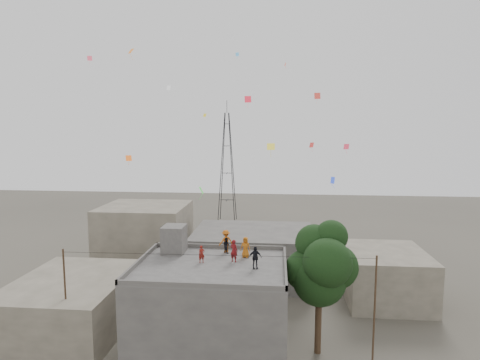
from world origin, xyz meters
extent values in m
plane|color=#47433A|center=(0.00, 0.00, 0.00)|extent=(140.00, 140.00, 0.00)
cube|color=#4C4A47|center=(0.00, 0.00, 3.00)|extent=(10.00, 8.00, 6.00)
cube|color=#4D4B49|center=(0.00, 0.00, 6.05)|extent=(10.00, 8.00, 0.10)
cube|color=#4C4A47|center=(0.00, 3.92, 6.25)|extent=(10.00, 0.15, 0.30)
cube|color=#4C4A47|center=(0.00, -3.92, 6.25)|extent=(10.00, 0.15, 0.30)
cube|color=#4C4A47|center=(4.92, 0.00, 6.25)|extent=(0.15, 8.00, 0.30)
cube|color=#4C4A47|center=(-4.92, 0.00, 6.25)|extent=(0.15, 8.00, 0.30)
cube|color=#4C4A47|center=(-3.20, 2.60, 7.10)|extent=(1.60, 1.80, 2.00)
cube|color=#615B4D|center=(-11.00, 2.00, 2.00)|extent=(8.00, 10.00, 4.00)
cube|color=#4C4A47|center=(2.00, 14.00, 2.50)|extent=(12.00, 9.00, 5.00)
cube|color=#615B4D|center=(-10.00, 16.00, 3.50)|extent=(9.00, 8.00, 7.00)
cube|color=#615B4D|center=(14.00, 10.00, 2.20)|extent=(7.00, 8.00, 4.40)
cylinder|color=black|center=(7.20, 0.50, 2.00)|extent=(0.44, 0.44, 4.00)
cylinder|color=black|center=(7.35, 0.60, 3.60)|extent=(0.64, 0.91, 2.14)
sphere|color=black|center=(7.20, 0.50, 5.20)|extent=(3.60, 3.60, 3.60)
sphere|color=black|center=(8.30, 0.80, 6.00)|extent=(3.00, 3.00, 3.00)
sphere|color=black|center=(6.30, 1.00, 5.60)|extent=(2.80, 2.80, 2.80)
sphere|color=black|center=(7.60, -0.30, 6.60)|extent=(3.20, 3.20, 3.20)
sphere|color=black|center=(6.90, 1.40, 7.40)|extent=(2.60, 2.60, 2.60)
sphere|color=black|center=(8.00, 1.10, 8.00)|extent=(2.20, 2.20, 2.20)
cylinder|color=black|center=(-9.50, -1.50, 3.70)|extent=(0.12, 0.12, 7.40)
cylinder|color=black|center=(10.50, -1.00, 3.70)|extent=(0.12, 0.12, 7.40)
cylinder|color=black|center=(0.50, -1.25, 7.20)|extent=(20.00, 0.52, 0.02)
cylinder|color=black|center=(-4.85, 39.15, 9.00)|extent=(1.27, 1.27, 18.01)
cylinder|color=black|center=(-3.15, 39.15, 9.00)|extent=(1.27, 1.27, 18.01)
cylinder|color=black|center=(-3.15, 40.85, 9.00)|extent=(1.27, 1.27, 18.01)
cylinder|color=black|center=(-4.85, 40.85, 9.00)|extent=(1.27, 1.27, 18.01)
cube|color=black|center=(-4.00, 40.00, 3.60)|extent=(2.36, 0.08, 0.08)
cube|color=black|center=(-4.00, 40.00, 3.60)|extent=(0.08, 2.36, 0.08)
cube|color=black|center=(-4.00, 40.00, 8.10)|extent=(1.81, 0.08, 0.08)
cube|color=black|center=(-4.00, 40.00, 8.10)|extent=(0.08, 1.81, 0.08)
cube|color=black|center=(-4.00, 40.00, 12.60)|extent=(1.26, 0.08, 0.08)
cube|color=black|center=(-4.00, 40.00, 12.60)|extent=(0.08, 1.26, 0.08)
cube|color=black|center=(-4.00, 40.00, 16.20)|extent=(0.82, 0.08, 0.08)
cube|color=black|center=(-4.00, 40.00, 16.20)|extent=(0.08, 0.82, 0.08)
cylinder|color=black|center=(-4.00, 40.00, 19.00)|extent=(0.08, 0.08, 2.00)
imported|color=maroon|center=(1.43, 0.86, 6.88)|extent=(0.67, 0.58, 1.55)
imported|color=#BE6315|center=(2.14, 1.92, 6.84)|extent=(0.79, 0.59, 1.47)
imported|color=black|center=(0.66, 2.84, 6.67)|extent=(0.70, 0.69, 1.14)
imported|color=black|center=(2.95, -0.39, 6.84)|extent=(0.93, 0.56, 1.49)
imported|color=#BB5A15|center=(0.59, 3.03, 6.93)|extent=(1.24, 1.11, 1.67)
imported|color=maroon|center=(-0.75, 0.50, 6.69)|extent=(0.51, 0.44, 1.18)
plane|color=orange|center=(-8.48, 7.90, 12.69)|extent=(0.50, 0.43, 0.48)
plane|color=#FF2840|center=(1.70, 9.77, 17.77)|extent=(0.59, 0.24, 0.54)
plane|color=yellow|center=(-3.05, 14.85, 16.62)|extent=(0.32, 0.36, 0.31)
plane|color=blue|center=(8.73, 6.63, 11.13)|extent=(0.29, 0.50, 0.53)
plane|color=silver|center=(-5.77, 11.38, 18.99)|extent=(0.47, 0.34, 0.43)
plane|color=#F63A1B|center=(5.01, 16.88, 21.83)|extent=(0.16, 0.34, 0.32)
plane|color=green|center=(-1.48, 4.45, 10.50)|extent=(0.29, 0.58, 0.51)
plane|color=#DE344E|center=(10.23, 9.73, 13.69)|extent=(0.49, 0.25, 0.46)
plane|color=orange|center=(-6.59, 4.14, 20.92)|extent=(0.55, 0.53, 0.37)
plane|color=#4AA2DF|center=(0.00, 17.39, 23.00)|extent=(0.36, 0.18, 0.37)
plane|color=#F84E6A|center=(-10.96, 6.57, 20.89)|extent=(0.39, 0.21, 0.36)
plane|color=gold|center=(3.91, -0.06, 14.04)|extent=(0.50, 0.30, 0.41)
plane|color=red|center=(6.97, 6.19, 13.93)|extent=(0.39, 0.34, 0.39)
plane|color=red|center=(7.49, 7.90, 17.85)|extent=(0.52, 0.30, 0.48)
camera|label=1|loc=(4.35, -25.59, 15.01)|focal=30.00mm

